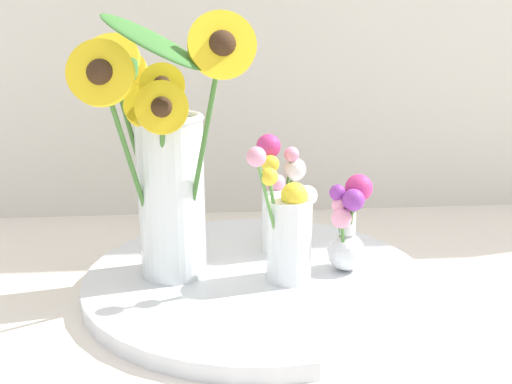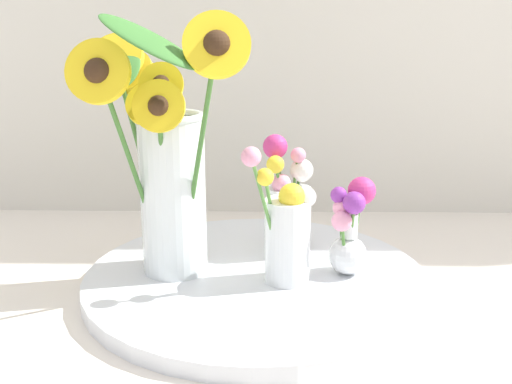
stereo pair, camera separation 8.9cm
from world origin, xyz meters
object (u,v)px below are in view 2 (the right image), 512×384
mason_jar_sunflowers (167,160)px  vase_bulb_right (350,230)px  serving_tray (256,280)px  vase_small_back (288,205)px  vase_small_center (287,232)px

mason_jar_sunflowers → vase_bulb_right: (0.27, -0.00, -0.11)m
serving_tray → vase_small_back: 0.14m
vase_bulb_right → mason_jar_sunflowers: bearing=179.5°
mason_jar_sunflowers → vase_small_center: size_ratio=1.87×
serving_tray → vase_small_back: bearing=60.9°
serving_tray → vase_small_center: size_ratio=2.48×
vase_small_center → vase_small_back: bearing=86.9°
serving_tray → vase_bulb_right: bearing=-0.1°
mason_jar_sunflowers → vase_small_back: bearing=26.5°
vase_small_center → vase_bulb_right: 0.10m
vase_small_center → vase_bulb_right: vase_small_center is taller
serving_tray → vase_small_center: bearing=-32.8°
mason_jar_sunflowers → vase_bulb_right: mason_jar_sunflowers is taller
vase_bulb_right → vase_small_back: size_ratio=0.76×
serving_tray → vase_small_center: vase_small_center is taller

